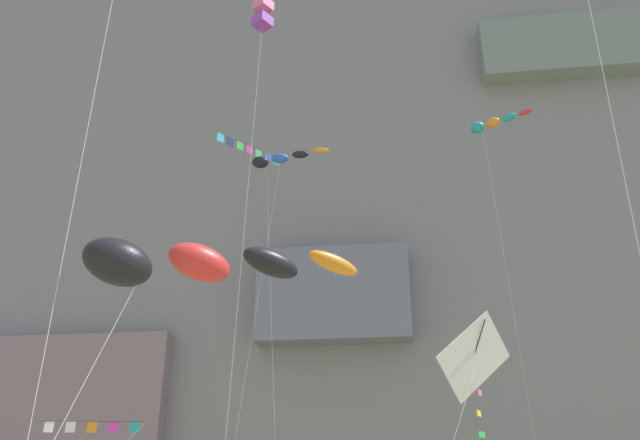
{
  "coord_description": "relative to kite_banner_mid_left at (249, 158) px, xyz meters",
  "views": [
    {
      "loc": [
        4.66,
        -0.11,
        3.82
      ],
      "look_at": [
        1.28,
        26.64,
        15.84
      ],
      "focal_mm": 35.35,
      "sensor_mm": 36.0,
      "label": 1
    }
  ],
  "objects": [
    {
      "name": "kite_diamond_far_left",
      "position": [
        11.96,
        -20.22,
        -18.72
      ],
      "size": [
        4.08,
        3.96,
        8.75
      ],
      "color": "white",
      "rests_on": "ground"
    },
    {
      "name": "kite_windsock_upper_left",
      "position": [
        5.52,
        -25.67,
        -17.5
      ],
      "size": [
        5.88,
        6.81,
        9.61
      ],
      "color": "black",
      "rests_on": "ground"
    },
    {
      "name": "kite_windsock_upper_mid",
      "position": [
        16.97,
        -0.49,
        1.22
      ],
      "size": [
        4.04,
        2.83,
        27.83
      ],
      "color": "teal",
      "rests_on": "ground"
    },
    {
      "name": "kite_banner_mid_left",
      "position": [
        0.0,
        0.0,
        0.0
      ],
      "size": [
        3.78,
        4.41,
        27.14
      ],
      "color": "black",
      "rests_on": "ground"
    },
    {
      "name": "kite_banner_mid_right",
      "position": [
        -4.03,
        -10.29,
        -19.55
      ],
      "size": [
        4.99,
        3.69,
        7.08
      ],
      "color": "black",
      "rests_on": "ground"
    },
    {
      "name": "kite_windsock_high_left",
      "position": [
        2.17,
        -0.21,
        -0.33
      ],
      "size": [
        5.64,
        2.99,
        26.31
      ],
      "color": "black",
      "rests_on": "ground"
    },
    {
      "name": "kite_box_low_right",
      "position": [
        3.97,
        -14.11,
        -0.02
      ],
      "size": [
        1.1,
        4.68,
        26.95
      ],
      "color": "pink",
      "rests_on": "ground"
    },
    {
      "name": "cliff_face",
      "position": [
        5.24,
        21.46,
        8.8
      ],
      "size": [
        180.0,
        30.29,
        69.87
      ],
      "color": "gray",
      "rests_on": "ground"
    }
  ]
}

